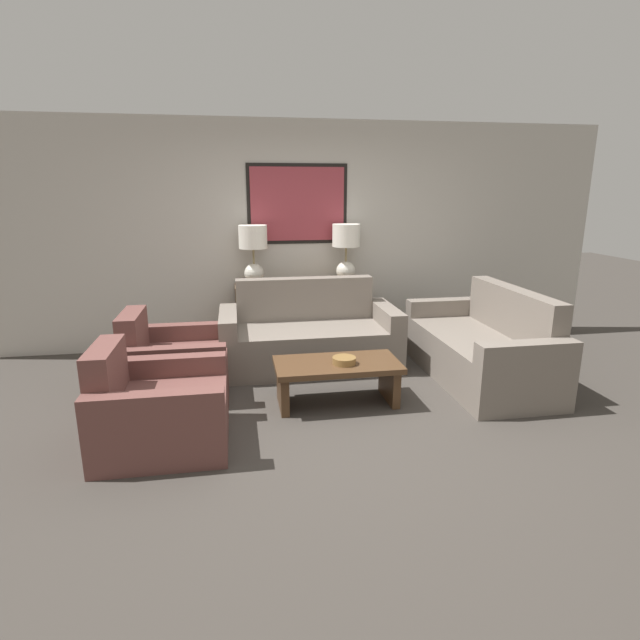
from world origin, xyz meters
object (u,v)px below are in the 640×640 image
(table_lamp_left, at_px, (253,249))
(coffee_table, at_px, (337,373))
(decorative_bowl, at_px, (344,360))
(table_lamp_right, at_px, (346,247))
(armchair_near_camera, at_px, (158,411))
(couch_by_side, at_px, (482,349))
(console_table, at_px, (301,316))
(couch_by_back_wall, at_px, (309,338))
(armchair_near_back_wall, at_px, (173,365))

(table_lamp_left, relative_size, coffee_table, 0.62)
(coffee_table, bearing_deg, decorative_bowl, -46.26)
(table_lamp_right, relative_size, armchair_near_camera, 0.74)
(table_lamp_right, bearing_deg, decorative_bowl, -102.78)
(table_lamp_left, bearing_deg, couch_by_side, -30.31)
(table_lamp_right, relative_size, couch_by_side, 0.37)
(table_lamp_left, relative_size, armchair_near_camera, 0.74)
(console_table, distance_m, couch_by_back_wall, 0.64)
(couch_by_back_wall, bearing_deg, armchair_near_back_wall, -158.67)
(coffee_table, relative_size, decorative_bowl, 5.34)
(table_lamp_left, relative_size, table_lamp_right, 1.00)
(table_lamp_left, bearing_deg, decorative_bowl, -68.13)
(decorative_bowl, xyz_separation_m, armchair_near_camera, (-1.52, -0.45, -0.15))
(couch_by_side, bearing_deg, coffee_table, -166.57)
(couch_by_side, relative_size, armchair_near_camera, 2.02)
(table_lamp_right, bearing_deg, couch_by_back_wall, -130.55)
(coffee_table, xyz_separation_m, decorative_bowl, (0.05, -0.05, 0.13))
(coffee_table, bearing_deg, armchair_near_back_wall, 160.99)
(table_lamp_left, xyz_separation_m, couch_by_back_wall, (0.54, -0.63, -0.90))
(table_lamp_right, bearing_deg, armchair_near_camera, -131.24)
(table_lamp_right, distance_m, couch_by_side, 1.94)
(coffee_table, height_order, armchair_near_camera, armchair_near_camera)
(couch_by_side, height_order, decorative_bowl, couch_by_side)
(couch_by_side, relative_size, armchair_near_back_wall, 2.02)
(couch_by_back_wall, height_order, armchair_near_back_wall, couch_by_back_wall)
(table_lamp_left, height_order, decorative_bowl, table_lamp_left)
(couch_by_back_wall, bearing_deg, couch_by_side, -21.58)
(coffee_table, bearing_deg, console_table, 93.41)
(table_lamp_right, bearing_deg, armchair_near_back_wall, -148.55)
(table_lamp_right, height_order, armchair_near_back_wall, table_lamp_right)
(console_table, bearing_deg, coffee_table, -86.59)
(table_lamp_right, relative_size, coffee_table, 0.62)
(console_table, xyz_separation_m, decorative_bowl, (0.15, -1.72, 0.03))
(table_lamp_right, bearing_deg, couch_by_side, -48.84)
(armchair_near_back_wall, distance_m, armchair_near_camera, 1.01)
(couch_by_back_wall, bearing_deg, console_table, 90.00)
(table_lamp_right, xyz_separation_m, decorative_bowl, (-0.39, -1.72, -0.79))
(armchair_near_back_wall, bearing_deg, armchair_near_camera, -90.00)
(table_lamp_left, distance_m, couch_by_back_wall, 1.23)
(table_lamp_left, xyz_separation_m, armchair_near_camera, (-0.82, -2.17, -0.94))
(couch_by_back_wall, relative_size, armchair_near_camera, 2.02)
(couch_by_back_wall, distance_m, coffee_table, 1.04)
(decorative_bowl, distance_m, armchair_near_camera, 1.59)
(couch_by_back_wall, xyz_separation_m, armchair_near_back_wall, (-1.36, -0.53, -0.04))
(console_table, xyz_separation_m, couch_by_side, (1.67, -1.29, -0.09))
(table_lamp_right, height_order, armchair_near_camera, table_lamp_right)
(console_table, height_order, table_lamp_right, table_lamp_right)
(table_lamp_right, relative_size, decorative_bowl, 3.33)
(armchair_near_back_wall, bearing_deg, table_lamp_left, 54.76)
(couch_by_side, height_order, armchair_near_camera, couch_by_side)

